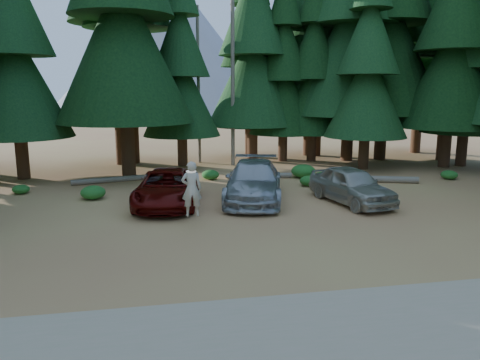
{
  "coord_description": "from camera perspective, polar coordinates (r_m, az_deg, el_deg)",
  "views": [
    {
      "loc": [
        -4.22,
        -14.86,
        4.9
      ],
      "look_at": [
        -0.83,
        3.29,
        1.25
      ],
      "focal_mm": 35.0,
      "sensor_mm": 36.0,
      "label": 1
    }
  ],
  "objects": [
    {
      "name": "forest_belt_north",
      "position": [
        30.56,
        -2.5,
        1.94
      ],
      "size": [
        36.0,
        7.0,
        22.0
      ],
      "primitive_type": null,
      "color": "black",
      "rests_on": "ground"
    },
    {
      "name": "red_pickup",
      "position": [
        19.99,
        -8.87,
        -0.95
      ],
      "size": [
        3.22,
        5.68,
        1.49
      ],
      "primitive_type": "imported",
      "rotation": [
        0.0,
        0.0,
        -0.14
      ],
      "color": "#530907",
      "rests_on": "ground"
    },
    {
      "name": "shrub_left",
      "position": [
        25.45,
        -3.63,
        0.65
      ],
      "size": [
        0.95,
        0.95,
        0.52
      ],
      "primitive_type": "ellipsoid",
      "color": "#1C5E20",
      "rests_on": "ground"
    },
    {
      "name": "snag_front",
      "position": [
        29.81,
        -0.9,
        13.29
      ],
      "size": [
        0.24,
        0.24,
        12.0
      ],
      "primitive_type": "cylinder",
      "color": "slate",
      "rests_on": "ground"
    },
    {
      "name": "shrub_center_left",
      "position": [
        22.39,
        -7.28,
        -0.77
      ],
      "size": [
        1.08,
        1.08,
        0.6
      ],
      "primitive_type": "ellipsoid",
      "color": "#1C5E20",
      "rests_on": "ground"
    },
    {
      "name": "log_mid",
      "position": [
        25.73,
        2.38,
        0.53
      ],
      "size": [
        3.57,
        0.7,
        0.29
      ],
      "primitive_type": "cylinder",
      "rotation": [
        0.0,
        1.57,
        -0.11
      ],
      "color": "slate",
      "rests_on": "ground"
    },
    {
      "name": "silver_minivan_right",
      "position": [
        20.65,
        13.42,
        -0.61
      ],
      "size": [
        2.76,
        4.91,
        1.58
      ],
      "primitive_type": "imported",
      "rotation": [
        0.0,
        0.0,
        0.2
      ],
      "color": "#B0AC9D",
      "rests_on": "ground"
    },
    {
      "name": "log_left",
      "position": [
        25.53,
        -15.47,
        0.03
      ],
      "size": [
        3.94,
        1.25,
        0.29
      ],
      "primitive_type": "cylinder",
      "rotation": [
        0.0,
        1.57,
        0.25
      ],
      "color": "slate",
      "rests_on": "ground"
    },
    {
      "name": "snag_back",
      "position": [
        31.01,
        -5.09,
        11.32
      ],
      "size": [
        0.2,
        0.2,
        10.0
      ],
      "primitive_type": "cylinder",
      "color": "slate",
      "rests_on": "ground"
    },
    {
      "name": "silver_minivan_center",
      "position": [
        20.6,
        1.67,
        -0.15
      ],
      "size": [
        3.8,
        6.31,
        1.71
      ],
      "primitive_type": "imported",
      "rotation": [
        0.0,
        0.0,
        -0.25
      ],
      "color": "#A8ABB0",
      "rests_on": "ground"
    },
    {
      "name": "log_right",
      "position": [
        25.57,
        15.06,
        0.14
      ],
      "size": [
        5.22,
        2.0,
        0.34
      ],
      "primitive_type": "cylinder",
      "rotation": [
        0.0,
        1.57,
        -0.32
      ],
      "color": "slate",
      "rests_on": "ground"
    },
    {
      "name": "mountain_peak",
      "position": [
        103.41,
        -10.01,
        15.34
      ],
      "size": [
        48.0,
        50.0,
        28.0
      ],
      "color": "gray",
      "rests_on": "ground"
    },
    {
      "name": "shrub_far_right",
      "position": [
        26.11,
        7.74,
        1.09
      ],
      "size": [
        1.34,
        1.34,
        0.74
      ],
      "primitive_type": "ellipsoid",
      "color": "#1C5E20",
      "rests_on": "ground"
    },
    {
      "name": "frisbee_player",
      "position": [
        16.68,
        -5.92,
        -1.06
      ],
      "size": [
        0.73,
        0.49,
        1.98
      ],
      "rotation": [
        0.0,
        0.0,
        3.12
      ],
      "color": "beige",
      "rests_on": "ground"
    },
    {
      "name": "ground",
      "position": [
        16.21,
        5.07,
        -6.46
      ],
      "size": [
        160.0,
        160.0,
        0.0
      ],
      "primitive_type": "plane",
      "color": "#B06E4B",
      "rests_on": "ground"
    },
    {
      "name": "shrub_far_left",
      "position": [
        21.92,
        -17.47,
        -1.46
      ],
      "size": [
        1.09,
        1.09,
        0.6
      ],
      "primitive_type": "ellipsoid",
      "color": "#1C5E20",
      "rests_on": "ground"
    },
    {
      "name": "shrub_edge_west",
      "position": [
        24.26,
        -25.15,
        -1.03
      ],
      "size": [
        0.78,
        0.78,
        0.43
      ],
      "primitive_type": "ellipsoid",
      "color": "#1C5E20",
      "rests_on": "ground"
    },
    {
      "name": "shrub_center_right",
      "position": [
        23.97,
        8.42,
        -0.1
      ],
      "size": [
        0.94,
        0.94,
        0.52
      ],
      "primitive_type": "ellipsoid",
      "color": "#1C5E20",
      "rests_on": "ground"
    },
    {
      "name": "shrub_edge_east",
      "position": [
        27.89,
        24.15,
        0.58
      ],
      "size": [
        0.89,
        0.89,
        0.49
      ],
      "primitive_type": "ellipsoid",
      "color": "#1C5E20",
      "rests_on": "ground"
    },
    {
      "name": "shrub_right",
      "position": [
        25.12,
        10.09,
        0.39
      ],
      "size": [
        0.98,
        0.98,
        0.54
      ],
      "primitive_type": "ellipsoid",
      "color": "#1C5E20",
      "rests_on": "ground"
    },
    {
      "name": "gravel_strip",
      "position": [
        10.57,
        14.98,
        -16.8
      ],
      "size": [
        26.0,
        3.5,
        0.01
      ],
      "primitive_type": "cube",
      "color": "tan",
      "rests_on": "ground"
    }
  ]
}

